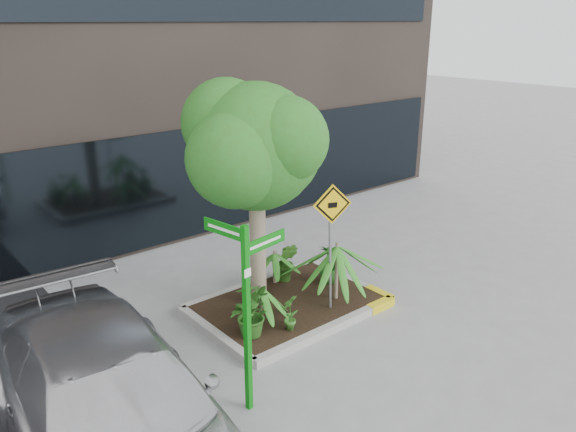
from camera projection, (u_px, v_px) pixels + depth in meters
ground at (290, 319)px, 10.02m from camera, size 80.00×80.00×0.00m
planter at (290, 304)px, 10.32m from camera, size 3.35×2.36×0.15m
tree at (255, 147)px, 9.35m from camera, size 2.78×2.46×4.17m
palm_front at (337, 246)px, 10.10m from camera, size 1.25×1.25×1.39m
palm_left at (261, 287)px, 9.46m from camera, size 0.77×0.77×0.85m
palm_back at (275, 253)px, 10.85m from camera, size 0.75×0.75×0.84m
parked_car at (113, 408)px, 6.51m from camera, size 2.66×5.58×1.57m
shrub_a at (250, 314)px, 9.11m from camera, size 0.95×0.95×0.75m
shrub_b at (330, 264)px, 10.96m from camera, size 0.53×0.53×0.78m
shrub_c at (290, 312)px, 9.28m from camera, size 0.47×0.47×0.63m
shrub_d at (286, 262)px, 11.00m from camera, size 0.63×0.63×0.82m
street_sign_post at (246, 298)px, 7.24m from camera, size 0.86×0.78×2.68m
cattle_sign at (331, 226)px, 9.65m from camera, size 0.66×0.28×2.29m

